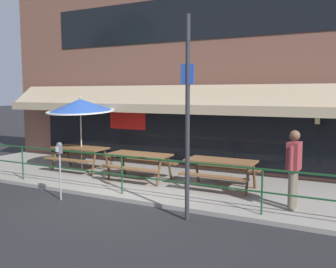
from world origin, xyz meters
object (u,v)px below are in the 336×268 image
object	(u,v)px
picnic_table_right	(221,166)
street_sign_pole	(188,117)
picnic_table_left	(80,152)
picnic_table_centre	(140,159)
pedestrian_walking	(294,165)
parking_meter_near	(60,153)
patio_umbrella_left	(80,106)

from	to	relation	value
picnic_table_right	street_sign_pole	xyz separation A→B (m)	(0.12, -2.36, 1.41)
picnic_table_left	picnic_table_centre	xyz separation A→B (m)	(2.40, -0.24, 0.00)
picnic_table_left	street_sign_pole	size ratio (longest dim) A/B	0.44
picnic_table_centre	picnic_table_right	bearing A→B (deg)	2.70
picnic_table_left	pedestrian_walking	bearing A→B (deg)	-8.94
picnic_table_centre	pedestrian_walking	xyz separation A→B (m)	(4.36, -0.83, 0.35)
picnic_table_right	parking_meter_near	world-z (taller)	parking_meter_near
patio_umbrella_left	parking_meter_near	xyz separation A→B (m)	(1.59, -2.65, -1.03)
street_sign_pole	parking_meter_near	bearing A→B (deg)	-178.47
patio_umbrella_left	picnic_table_right	bearing A→B (deg)	-2.37
picnic_table_right	parking_meter_near	size ratio (longest dim) A/B	1.27
picnic_table_left	street_sign_pole	xyz separation A→B (m)	(4.91, -2.48, 1.41)
picnic_table_centre	parking_meter_near	xyz separation A→B (m)	(-0.81, -2.33, 0.44)
picnic_table_right	street_sign_pole	world-z (taller)	street_sign_pole
picnic_table_right	parking_meter_near	bearing A→B (deg)	-142.67
picnic_table_left	pedestrian_walking	xyz separation A→B (m)	(6.76, -1.06, 0.35)
patio_umbrella_left	parking_meter_near	size ratio (longest dim) A/B	1.67
picnic_table_right	pedestrian_walking	bearing A→B (deg)	-25.59
picnic_table_left	parking_meter_near	bearing A→B (deg)	-58.34
pedestrian_walking	parking_meter_near	size ratio (longest dim) A/B	1.20
picnic_table_right	parking_meter_near	distance (m)	4.06
pedestrian_walking	picnic_table_centre	bearing A→B (deg)	169.27
patio_umbrella_left	street_sign_pole	size ratio (longest dim) A/B	0.58
picnic_table_centre	patio_umbrella_left	size ratio (longest dim) A/B	0.76
patio_umbrella_left	parking_meter_near	world-z (taller)	patio_umbrella_left
patio_umbrella_left	street_sign_pole	distance (m)	5.54
parking_meter_near	picnic_table_left	bearing A→B (deg)	121.66
parking_meter_near	street_sign_pole	size ratio (longest dim) A/B	0.35
picnic_table_centre	street_sign_pole	size ratio (longest dim) A/B	0.44
patio_umbrella_left	parking_meter_near	distance (m)	3.25
pedestrian_walking	picnic_table_left	bearing A→B (deg)	171.06
street_sign_pole	picnic_table_right	bearing A→B (deg)	92.87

